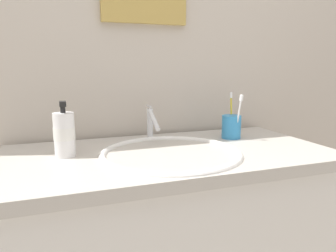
% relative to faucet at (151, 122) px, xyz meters
% --- Properties ---
extents(tiled_wall_back, '(2.33, 0.04, 2.40)m').
position_rel_faucet_xyz_m(tiled_wall_back, '(0.01, 0.13, 0.24)').
color(tiled_wall_back, beige).
rests_on(tiled_wall_back, ground).
extents(sink_basin, '(0.48, 0.48, 0.10)m').
position_rel_faucet_xyz_m(sink_basin, '(0.00, -0.23, -0.11)').
color(sink_basin, white).
rests_on(sink_basin, vanity_counter).
extents(faucet, '(0.02, 0.15, 0.14)m').
position_rel_faucet_xyz_m(faucet, '(0.00, 0.00, 0.00)').
color(faucet, silver).
rests_on(faucet, sink_basin).
extents(toothbrush_cup, '(0.08, 0.08, 0.09)m').
position_rel_faucet_xyz_m(toothbrush_cup, '(0.32, -0.08, -0.03)').
color(toothbrush_cup, '#338CCC').
rests_on(toothbrush_cup, vanity_counter).
extents(toothbrush_white, '(0.01, 0.04, 0.18)m').
position_rel_faucet_xyz_m(toothbrush_white, '(0.32, -0.12, 0.03)').
color(toothbrush_white, white).
rests_on(toothbrush_white, toothbrush_cup).
extents(toothbrush_yellow, '(0.02, 0.05, 0.18)m').
position_rel_faucet_xyz_m(toothbrush_yellow, '(0.33, -0.05, 0.03)').
color(toothbrush_yellow, yellow).
rests_on(toothbrush_yellow, toothbrush_cup).
extents(soap_dispenser, '(0.07, 0.07, 0.18)m').
position_rel_faucet_xyz_m(soap_dispenser, '(-0.33, -0.14, 0.00)').
color(soap_dispenser, white).
rests_on(soap_dispenser, vanity_counter).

